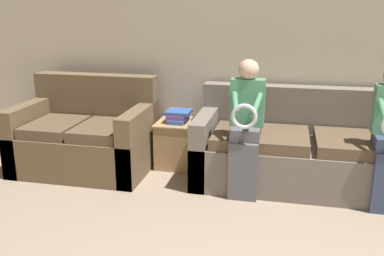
{
  "coord_description": "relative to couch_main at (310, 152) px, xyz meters",
  "views": [
    {
      "loc": [
        -0.11,
        -1.46,
        1.73
      ],
      "look_at": [
        -0.86,
        1.89,
        0.73
      ],
      "focal_mm": 40.0,
      "sensor_mm": 36.0,
      "label": 1
    }
  ],
  "objects": [
    {
      "name": "wall_back",
      "position": [
        -0.16,
        0.51,
        0.95
      ],
      "size": [
        7.72,
        0.06,
        2.55
      ],
      "color": "beige",
      "rests_on": "ground_plane"
    },
    {
      "name": "couch_main",
      "position": [
        0.0,
        0.0,
        0.0
      ],
      "size": [
        2.24,
        0.94,
        0.91
      ],
      "color": "#70665B",
      "rests_on": "ground_plane"
    },
    {
      "name": "couch_side",
      "position": [
        -2.33,
        -0.1,
        0.02
      ],
      "size": [
        1.39,
        0.92,
        0.98
      ],
      "color": "brown",
      "rests_on": "ground_plane"
    },
    {
      "name": "child_left_seated",
      "position": [
        -0.6,
        -0.39,
        0.37
      ],
      "size": [
        0.31,
        0.38,
        1.26
      ],
      "color": "#56565B",
      "rests_on": "ground_plane"
    },
    {
      "name": "side_shelf",
      "position": [
        -1.39,
        0.2,
        -0.07
      ],
      "size": [
        0.44,
        0.51,
        0.5
      ],
      "color": "#9E7A51",
      "rests_on": "ground_plane"
    },
    {
      "name": "book_stack",
      "position": [
        -1.39,
        0.2,
        0.24
      ],
      "size": [
        0.26,
        0.32,
        0.12
      ],
      "color": "#33569E",
      "rests_on": "side_shelf"
    }
  ]
}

